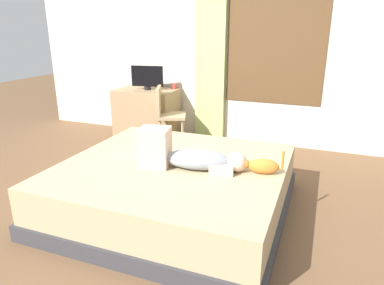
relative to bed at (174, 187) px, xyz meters
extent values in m
plane|color=brown|center=(-0.11, -0.04, -0.23)|extent=(16.00, 16.00, 0.00)
cube|color=beige|center=(-0.11, 2.30, 1.22)|extent=(6.40, 0.12, 2.90)
cube|color=brown|center=(0.51, 2.23, 1.08)|extent=(1.31, 0.02, 1.37)
cube|color=white|center=(0.51, 2.23, 1.08)|extent=(1.23, 0.02, 1.29)
cube|color=#38383D|center=(0.00, 0.00, -0.16)|extent=(2.00, 1.91, 0.14)
cube|color=tan|center=(0.00, 0.00, 0.07)|extent=(1.94, 1.85, 0.32)
ellipsoid|color=#8C939E|center=(0.24, -0.03, 0.32)|extent=(0.60, 0.36, 0.17)
sphere|color=beige|center=(0.57, 0.03, 0.32)|extent=(0.17, 0.17, 0.17)
cube|color=beige|center=(-0.14, -0.09, 0.40)|extent=(0.30, 0.28, 0.34)
cube|color=beige|center=(0.45, 0.01, 0.27)|extent=(0.25, 0.31, 0.08)
ellipsoid|color=#C67A2D|center=(0.79, 0.07, 0.30)|extent=(0.27, 0.15, 0.13)
sphere|color=#C67A2D|center=(0.64, 0.04, 0.31)|extent=(0.08, 0.08, 0.08)
cylinder|color=#C67A2D|center=(0.94, 0.09, 0.36)|extent=(0.03, 0.03, 0.16)
cube|color=#997A56|center=(-1.30, 1.90, 0.14)|extent=(0.90, 0.56, 0.74)
cylinder|color=black|center=(-1.26, 1.90, 0.54)|extent=(0.10, 0.10, 0.05)
cube|color=black|center=(-1.26, 1.90, 0.71)|extent=(0.48, 0.10, 0.30)
cylinder|color=#B23D38|center=(-0.93, 2.11, 0.55)|extent=(0.08, 0.08, 0.08)
cylinder|color=tan|center=(-0.65, 1.79, -0.01)|extent=(0.04, 0.04, 0.44)
cylinder|color=tan|center=(-0.54, 1.50, -0.01)|extent=(0.04, 0.04, 0.44)
cylinder|color=tan|center=(-0.94, 1.68, -0.01)|extent=(0.04, 0.04, 0.44)
cylinder|color=tan|center=(-0.83, 1.39, -0.01)|extent=(0.04, 0.04, 0.44)
cube|color=tan|center=(-0.74, 1.59, 0.23)|extent=(0.49, 0.49, 0.04)
cube|color=tan|center=(-0.90, 1.53, 0.44)|extent=(0.18, 0.37, 0.38)
cube|color=#ADCC75|center=(-0.39, 2.18, 0.97)|extent=(0.44, 0.06, 2.40)
camera|label=1|loc=(1.20, -2.65, 1.41)|focal=32.48mm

